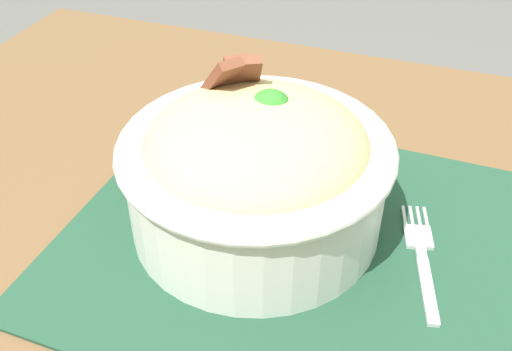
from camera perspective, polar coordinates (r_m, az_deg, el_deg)
The scene contains 4 objects.
table at distance 0.53m, azimuth 5.69°, elevation -14.65°, with size 1.01×0.76×0.70m.
placemat at distance 0.49m, azimuth 5.83°, elevation -6.77°, with size 0.41×0.32×0.00m, color #1E422D.
bowl at distance 0.47m, azimuth 0.00°, elevation 0.85°, with size 0.22×0.22×0.14m.
fork at distance 0.49m, azimuth 15.71°, elevation -7.36°, with size 0.05×0.13×0.00m.
Camera 1 is at (0.06, -0.32, 1.05)m, focal length 41.34 mm.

